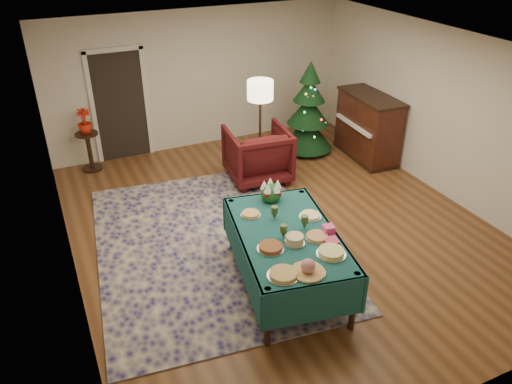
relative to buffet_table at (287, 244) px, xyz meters
name	(u,v)px	position (x,y,z in m)	size (l,w,h in m)	color
room_shell	(282,146)	(0.56, 1.26, 0.70)	(7.00, 7.00, 7.00)	#593319
doorway	(120,104)	(-1.04, 4.74, 0.45)	(1.08, 0.04, 2.16)	black
rug	(211,243)	(-0.56, 1.26, -0.64)	(3.20, 4.20, 0.02)	#191550
buffet_table	(287,244)	(0.00, 0.00, 0.00)	(1.57, 2.26, 0.81)	black
platter_0	(283,274)	(-0.43, -0.71, 0.18)	(0.36, 0.36, 0.05)	silver
platter_1	(308,268)	(-0.16, -0.78, 0.23)	(0.39, 0.39, 0.17)	silver
platter_2	(331,252)	(0.25, -0.60, 0.19)	(0.35, 0.35, 0.07)	silver
platter_3	(271,247)	(-0.33, -0.22, 0.19)	(0.32, 0.32, 0.06)	silver
platter_4	(295,240)	(-0.02, -0.23, 0.21)	(0.25, 0.25, 0.11)	silver
platter_5	(317,237)	(0.27, -0.25, 0.18)	(0.30, 0.30, 0.05)	silver
platter_6	(310,216)	(0.44, 0.20, 0.18)	(0.29, 0.29, 0.05)	silver
platter_7	(251,214)	(-0.24, 0.55, 0.18)	(0.26, 0.26, 0.05)	silver
goblet_0	(274,213)	(0.00, 0.34, 0.26)	(0.09, 0.09, 0.19)	#2D471E
goblet_1	(305,222)	(0.23, -0.01, 0.26)	(0.09, 0.09, 0.19)	#2D471E
goblet_2	(284,231)	(-0.10, -0.08, 0.26)	(0.09, 0.09, 0.19)	#2D471E
napkin_stack	(331,241)	(0.38, -0.40, 0.18)	(0.16, 0.16, 0.04)	#DA3C6A
gift_box	(328,230)	(0.45, -0.22, 0.21)	(0.13, 0.13, 0.11)	#EA4198
centerpiece	(271,191)	(0.17, 0.79, 0.30)	(0.29, 0.29, 0.33)	#1E4C1E
armchair	(257,152)	(0.91, 2.82, -0.11)	(1.03, 0.97, 1.06)	#450E10
floor_lamp	(260,97)	(0.96, 2.83, 0.89)	(0.44, 0.44, 1.81)	#A57F3F
side_table	(90,152)	(-1.75, 4.46, -0.29)	(0.41, 0.41, 0.73)	black
potted_plant	(85,127)	(-1.75, 4.46, 0.21)	(0.26, 0.46, 0.26)	red
christmas_tree	(308,112)	(2.32, 3.51, 0.18)	(1.03, 1.03, 1.83)	black
piano	(368,127)	(3.23, 2.80, -0.03)	(0.76, 1.49, 1.25)	black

